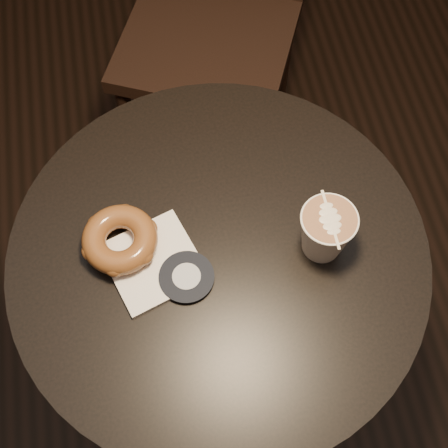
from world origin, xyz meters
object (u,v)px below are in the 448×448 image
object	(u,v)px
doughnut	(120,239)
latte_cup	(325,233)
pastry_bag	(154,262)
cafe_table	(219,293)

from	to	relation	value
doughnut	latte_cup	xyz separation A→B (m)	(0.32, -0.06, 0.02)
pastry_bag	doughnut	distance (m)	0.07
pastry_bag	latte_cup	bearing A→B (deg)	-22.33
cafe_table	latte_cup	xyz separation A→B (m)	(0.17, -0.02, 0.25)
pastry_bag	doughnut	size ratio (longest dim) A/B	1.14
pastry_bag	latte_cup	xyz separation A→B (m)	(0.28, -0.02, 0.05)
doughnut	latte_cup	bearing A→B (deg)	-10.20
cafe_table	doughnut	distance (m)	0.28
pastry_bag	latte_cup	world-z (taller)	latte_cup
cafe_table	latte_cup	bearing A→B (deg)	-7.36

